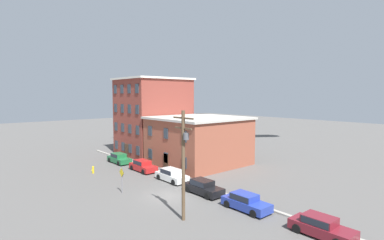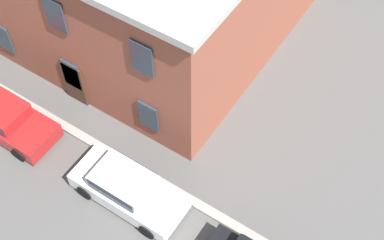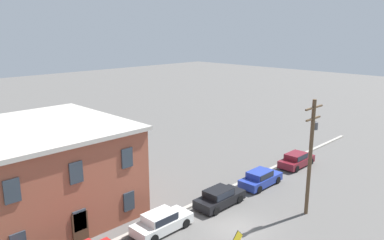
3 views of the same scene
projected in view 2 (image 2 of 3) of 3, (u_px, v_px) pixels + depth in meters
The scene contains 3 objects.
kerb_strip at pixel (234, 226), 19.56m from camera, with size 56.00×0.36×0.16m, color #9E998E.
car_red at pixel (4, 117), 21.66m from camera, with size 4.40×1.92×1.43m.
car_white at pixel (127, 187), 19.75m from camera, with size 4.40×1.92×1.43m.
Camera 2 is at (3.27, -3.34, 18.19)m, focal length 50.00 mm.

